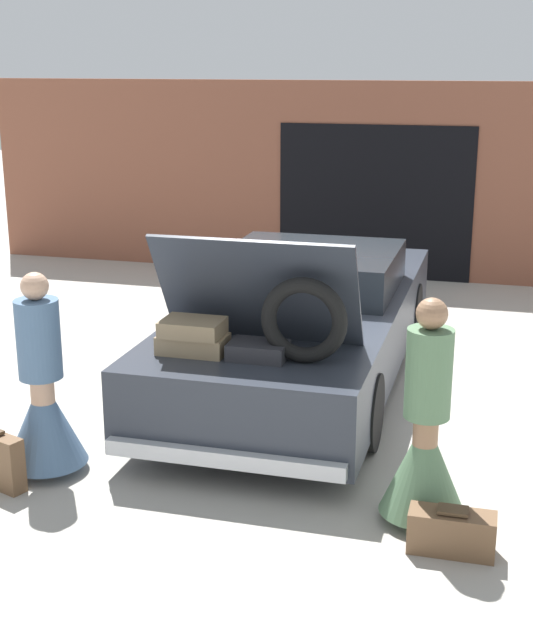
% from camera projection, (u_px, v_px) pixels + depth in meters
% --- Properties ---
extents(ground_plane, '(40.00, 40.00, 0.00)m').
position_uv_depth(ground_plane, '(303.00, 377.00, 8.98)').
color(ground_plane, '#ADA89E').
extents(garage_wall_back, '(12.00, 0.14, 2.80)m').
position_uv_depth(garage_wall_back, '(376.00, 182.00, 12.79)').
color(garage_wall_back, brown).
rests_on(garage_wall_back, ground_plane).
extents(car, '(1.97, 5.20, 1.78)m').
position_uv_depth(car, '(304.00, 321.00, 8.81)').
color(car, '#2D333D').
rests_on(car, ground_plane).
extents(person_left, '(0.63, 0.63, 1.59)m').
position_uv_depth(person_left, '(43.00, 403.00, 6.79)').
color(person_left, tan).
rests_on(person_left, ground_plane).
extents(person_right, '(0.59, 0.59, 1.60)m').
position_uv_depth(person_right, '(425.00, 445.00, 6.03)').
color(person_right, '#997051').
rests_on(person_right, ground_plane).
extents(suitcase_beside_right_person, '(0.56, 0.22, 0.31)m').
position_uv_depth(suitcase_beside_right_person, '(452.00, 532.00, 5.76)').
color(suitcase_beside_right_person, brown).
rests_on(suitcase_beside_right_person, ground_plane).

